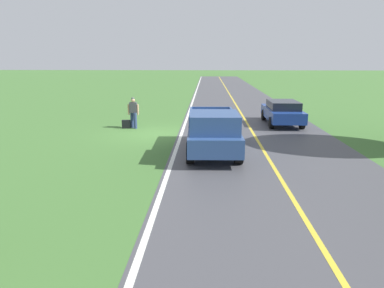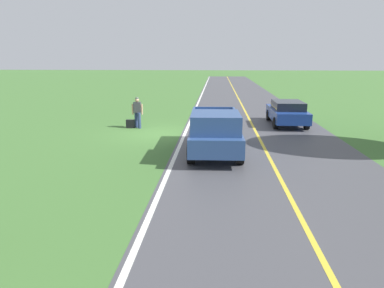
% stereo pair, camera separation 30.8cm
% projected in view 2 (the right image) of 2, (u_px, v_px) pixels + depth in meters
% --- Properties ---
extents(ground_plane, '(200.00, 200.00, 0.00)m').
position_uv_depth(ground_plane, '(159.00, 134.00, 18.44)').
color(ground_plane, '#427033').
extents(road_surface, '(7.88, 120.00, 0.00)m').
position_uv_depth(road_surface, '(258.00, 135.00, 18.09)').
color(road_surface, '#47474C').
rests_on(road_surface, ground).
extents(lane_edge_line, '(0.16, 117.60, 0.00)m').
position_uv_depth(lane_edge_line, '(185.00, 134.00, 18.34)').
color(lane_edge_line, silver).
rests_on(lane_edge_line, ground).
extents(lane_centre_line, '(0.14, 117.60, 0.00)m').
position_uv_depth(lane_centre_line, '(258.00, 135.00, 18.09)').
color(lane_centre_line, gold).
rests_on(lane_centre_line, ground).
extents(hitchhiker_walking, '(0.62, 0.51, 1.75)m').
position_uv_depth(hitchhiker_walking, '(137.00, 111.00, 19.83)').
color(hitchhiker_walking, navy).
rests_on(hitchhiker_walking, ground).
extents(suitcase_carried, '(0.47, 0.22, 0.47)m').
position_uv_depth(suitcase_carried, '(130.00, 124.00, 19.94)').
color(suitcase_carried, black).
rests_on(suitcase_carried, ground).
extents(pickup_truck_passing, '(2.21, 5.45, 1.82)m').
position_uv_depth(pickup_truck_passing, '(215.00, 131.00, 14.40)').
color(pickup_truck_passing, '#2D4C84').
rests_on(pickup_truck_passing, ground).
extents(sedan_near_oncoming, '(1.93, 4.40, 1.41)m').
position_uv_depth(sedan_near_oncoming, '(287.00, 112.00, 20.79)').
color(sedan_near_oncoming, navy).
rests_on(sedan_near_oncoming, ground).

